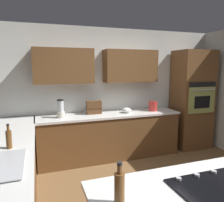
{
  "coord_description": "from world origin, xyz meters",
  "views": [
    {
      "loc": [
        1.44,
        2.29,
        1.82
      ],
      "look_at": [
        0.15,
        -1.45,
        1.2
      ],
      "focal_mm": 35.06,
      "sensor_mm": 36.0,
      "label": 1
    }
  ],
  "objects_px": {
    "wall_oven": "(192,100)",
    "dish_soap_bottle": "(9,139)",
    "spice_rack": "(94,107)",
    "oil_bottle": "(119,187)",
    "kettle": "(153,106)",
    "blender": "(61,110)",
    "mixing_bowl": "(127,110)"
  },
  "relations": [
    {
      "from": "wall_oven",
      "to": "dish_soap_bottle",
      "type": "distance_m",
      "value": 3.87
    },
    {
      "from": "oil_bottle",
      "to": "kettle",
      "type": "bearing_deg",
      "value": -123.45
    },
    {
      "from": "mixing_bowl",
      "to": "oil_bottle",
      "type": "relative_size",
      "value": 0.63
    },
    {
      "from": "wall_oven",
      "to": "blender",
      "type": "distance_m",
      "value": 2.9
    },
    {
      "from": "wall_oven",
      "to": "spice_rack",
      "type": "xyz_separation_m",
      "value": [
        2.25,
        -0.08,
        -0.06
      ]
    },
    {
      "from": "dish_soap_bottle",
      "to": "oil_bottle",
      "type": "xyz_separation_m",
      "value": [
        -0.82,
        1.37,
        0.01
      ]
    },
    {
      "from": "spice_rack",
      "to": "oil_bottle",
      "type": "distance_m",
      "value": 2.88
    },
    {
      "from": "blender",
      "to": "dish_soap_bottle",
      "type": "distance_m",
      "value": 1.54
    },
    {
      "from": "wall_oven",
      "to": "kettle",
      "type": "distance_m",
      "value": 1.0
    },
    {
      "from": "blender",
      "to": "oil_bottle",
      "type": "distance_m",
      "value": 2.73
    },
    {
      "from": "spice_rack",
      "to": "kettle",
      "type": "xyz_separation_m",
      "value": [
        -1.25,
        0.1,
        -0.03
      ]
    },
    {
      "from": "dish_soap_bottle",
      "to": "kettle",
      "type": "bearing_deg",
      "value": -152.56
    },
    {
      "from": "wall_oven",
      "to": "kettle",
      "type": "bearing_deg",
      "value": 0.89
    },
    {
      "from": "kettle",
      "to": "blender",
      "type": "bearing_deg",
      "value": 0.0
    },
    {
      "from": "mixing_bowl",
      "to": "spice_rack",
      "type": "distance_m",
      "value": 0.66
    },
    {
      "from": "wall_oven",
      "to": "dish_soap_bottle",
      "type": "height_order",
      "value": "wall_oven"
    },
    {
      "from": "dish_soap_bottle",
      "to": "oil_bottle",
      "type": "distance_m",
      "value": 1.59
    },
    {
      "from": "spice_rack",
      "to": "oil_bottle",
      "type": "height_order",
      "value": "oil_bottle"
    },
    {
      "from": "blender",
      "to": "spice_rack",
      "type": "xyz_separation_m",
      "value": [
        -0.65,
        -0.1,
        -0.01
      ]
    },
    {
      "from": "wall_oven",
      "to": "blender",
      "type": "relative_size",
      "value": 6.42
    },
    {
      "from": "spice_rack",
      "to": "kettle",
      "type": "relative_size",
      "value": 1.43
    },
    {
      "from": "blender",
      "to": "spice_rack",
      "type": "height_order",
      "value": "blender"
    },
    {
      "from": "kettle",
      "to": "dish_soap_bottle",
      "type": "height_order",
      "value": "dish_soap_bottle"
    },
    {
      "from": "wall_oven",
      "to": "oil_bottle",
      "type": "relative_size",
      "value": 7.23
    },
    {
      "from": "kettle",
      "to": "oil_bottle",
      "type": "relative_size",
      "value": 0.68
    },
    {
      "from": "kettle",
      "to": "oil_bottle",
      "type": "bearing_deg",
      "value": 56.55
    },
    {
      "from": "spice_rack",
      "to": "dish_soap_bottle",
      "type": "height_order",
      "value": "dish_soap_bottle"
    },
    {
      "from": "spice_rack",
      "to": "kettle",
      "type": "bearing_deg",
      "value": 175.46
    },
    {
      "from": "dish_soap_bottle",
      "to": "mixing_bowl",
      "type": "bearing_deg",
      "value": -146.04
    },
    {
      "from": "wall_oven",
      "to": "oil_bottle",
      "type": "xyz_separation_m",
      "value": [
        2.8,
        2.74,
        -0.07
      ]
    },
    {
      "from": "spice_rack",
      "to": "dish_soap_bottle",
      "type": "distance_m",
      "value": 2.0
    },
    {
      "from": "dish_soap_bottle",
      "to": "oil_bottle",
      "type": "bearing_deg",
      "value": 120.9
    }
  ]
}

